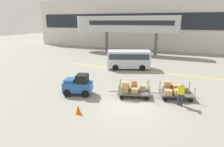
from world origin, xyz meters
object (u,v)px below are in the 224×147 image
at_px(baggage_tug, 78,85).
at_px(baggage_cart_lead, 132,89).
at_px(baggage_handler, 181,93).
at_px(shuttle_van, 129,58).
at_px(safety_cone_near, 78,110).
at_px(baggage_cart_middle, 174,91).

xyz_separation_m(baggage_tug, baggage_cart_lead, (3.83, 1.17, -0.20)).
xyz_separation_m(baggage_cart_lead, baggage_handler, (3.38, -0.32, 0.31)).
bearing_deg(shuttle_van, safety_cone_near, -87.37).
height_order(baggage_cart_middle, safety_cone_near, baggage_cart_middle).
relative_size(baggage_cart_lead, shuttle_van, 0.60).
height_order(baggage_cart_lead, baggage_handler, baggage_handler).
xyz_separation_m(baggage_handler, shuttle_van, (-6.10, 8.18, 0.37)).
relative_size(baggage_tug, baggage_handler, 1.49).
bearing_deg(baggage_cart_middle, baggage_cart_lead, -163.25).
bearing_deg(baggage_tug, safety_cone_near, -58.31).
relative_size(baggage_cart_lead, baggage_cart_middle, 1.00).
xyz_separation_m(baggage_cart_lead, baggage_cart_middle, (2.89, 0.87, -0.02)).
xyz_separation_m(baggage_tug, baggage_cart_middle, (6.72, 2.04, -0.22)).
relative_size(shuttle_van, safety_cone_near, 9.38).
relative_size(baggage_tug, baggage_cart_middle, 0.75).
bearing_deg(shuttle_van, baggage_tug, -97.02).
distance_m(baggage_tug, baggage_cart_lead, 4.01).
xyz_separation_m(baggage_handler, safety_cone_near, (-5.56, -3.51, -0.59)).
distance_m(baggage_tug, shuttle_van, 9.10).
bearing_deg(shuttle_van, baggage_cart_middle, -51.21).
bearing_deg(baggage_cart_middle, shuttle_van, 128.79).
relative_size(baggage_cart_middle, safety_cone_near, 5.60).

